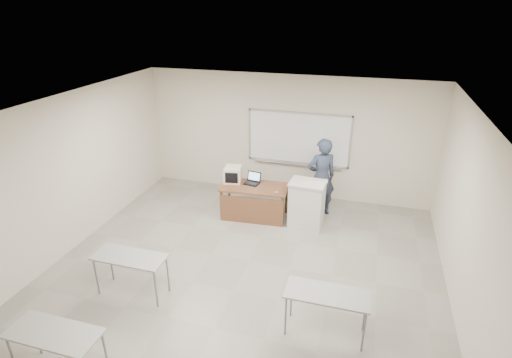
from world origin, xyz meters
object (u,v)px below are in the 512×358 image
(crt_monitor, at_px, (233,174))
(keyboard, at_px, (316,181))
(podium, at_px, (307,204))
(mouse, at_px, (276,192))
(instructor_desk, at_px, (253,196))
(whiteboard, at_px, (298,139))
(presenter, at_px, (321,177))
(laptop, at_px, (252,181))

(crt_monitor, relative_size, keyboard, 0.89)
(podium, xyz_separation_m, mouse, (-0.65, -0.10, 0.24))
(instructor_desk, bearing_deg, podium, -3.63)
(podium, bearing_deg, whiteboard, 112.59)
(mouse, distance_m, keyboard, 0.87)
(instructor_desk, height_order, mouse, mouse)
(mouse, height_order, keyboard, keyboard)
(whiteboard, distance_m, presenter, 1.23)
(laptop, relative_size, keyboard, 0.67)
(podium, distance_m, laptop, 1.35)
(presenter, bearing_deg, keyboard, 56.01)
(crt_monitor, distance_m, laptop, 0.47)
(mouse, bearing_deg, crt_monitor, 140.31)
(crt_monitor, bearing_deg, mouse, -26.22)
(crt_monitor, bearing_deg, instructor_desk, -33.08)
(presenter, bearing_deg, laptop, -14.76)
(instructor_desk, xyz_separation_m, presenter, (1.40, 0.64, 0.36))
(podium, distance_m, keyboard, 0.56)
(instructor_desk, distance_m, presenter, 1.58)
(whiteboard, height_order, crt_monitor, whiteboard)
(whiteboard, height_order, instructor_desk, whiteboard)
(podium, bearing_deg, presenter, 76.20)
(whiteboard, relative_size, instructor_desk, 1.67)
(mouse, bearing_deg, instructor_desk, 147.70)
(whiteboard, xyz_separation_m, crt_monitor, (-1.25, -1.24, -0.56))
(laptop, xyz_separation_m, mouse, (0.65, -0.36, -0.04))
(crt_monitor, bearing_deg, laptop, -5.97)
(podium, relative_size, presenter, 0.57)
(laptop, xyz_separation_m, presenter, (1.50, 0.38, 0.11))
(whiteboard, xyz_separation_m, keyboard, (0.65, -1.39, -0.42))
(instructor_desk, bearing_deg, keyboard, -0.30)
(crt_monitor, bearing_deg, presenter, 2.00)
(keyboard, xyz_separation_m, presenter, (0.05, 0.55, -0.15))
(podium, bearing_deg, mouse, -167.47)
(podium, relative_size, keyboard, 2.17)
(laptop, relative_size, mouse, 3.55)
(whiteboard, height_order, presenter, whiteboard)
(laptop, height_order, presenter, presenter)
(crt_monitor, distance_m, mouse, 1.16)
(whiteboard, bearing_deg, podium, -71.19)
(whiteboard, relative_size, keyboard, 5.14)
(podium, bearing_deg, keyboard, 31.85)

